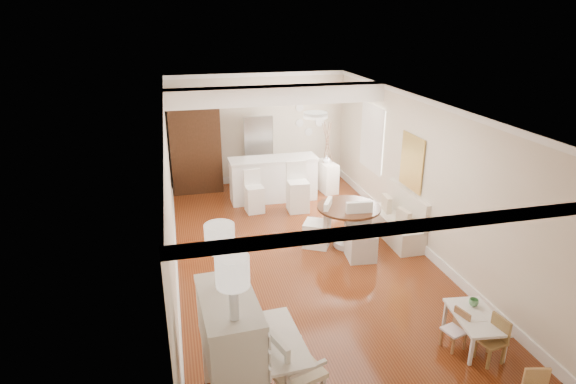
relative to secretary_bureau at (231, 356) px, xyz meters
name	(u,v)px	position (x,y,z in m)	size (l,w,h in m)	color
room	(303,150)	(1.74, 3.43, 1.25)	(9.00, 9.04, 2.82)	brown
secretary_bureau	(231,356)	(0.00, 0.00, 0.00)	(1.14, 1.17, 1.46)	silver
gustavian_armchair	(295,368)	(0.69, -0.09, -0.23)	(0.58, 0.58, 1.01)	silver
kids_table	(474,330)	(3.28, 0.38, -0.51)	(0.53, 0.89, 0.44)	white
kids_chair_a	(491,340)	(3.28, 0.03, -0.42)	(0.30, 0.30, 0.63)	olive
kids_chair_b	(454,330)	(2.98, 0.37, -0.46)	(0.27, 0.27, 0.55)	#A27349
banquette	(396,215)	(3.69, 3.61, -0.24)	(0.52, 1.60, 0.98)	silver
dining_table	(348,226)	(2.66, 3.52, -0.33)	(1.18, 1.18, 0.81)	#4C2A18
slip_chair_near	(361,233)	(2.71, 2.99, -0.22)	(0.48, 0.50, 1.01)	silver
slip_chair_far	(317,223)	(2.09, 3.67, -0.26)	(0.45, 0.47, 0.95)	white
breakfast_counter	(273,179)	(1.80, 6.21, -0.22)	(2.05, 0.65, 1.03)	white
bar_stool_left	(254,192)	(1.23, 5.58, -0.26)	(0.38, 0.38, 0.95)	white
bar_stool_right	(298,187)	(2.18, 5.41, -0.18)	(0.44, 0.44, 1.11)	white
pantry_cabinet	(195,146)	(0.10, 7.29, 0.42)	(1.20, 0.60, 2.30)	#381E11
fridge	(272,151)	(2.00, 7.26, 0.17)	(0.75, 0.65, 1.80)	silver
sideboard	(326,176)	(3.21, 6.51, -0.37)	(0.34, 0.77, 0.73)	white
pencil_cup	(474,302)	(3.38, 0.59, -0.24)	(0.13, 0.13, 0.10)	#5FA369
branch_vase	(327,159)	(3.19, 6.47, 0.09)	(0.18, 0.18, 0.19)	white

